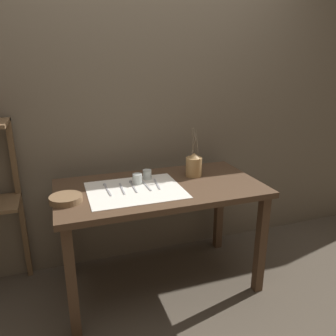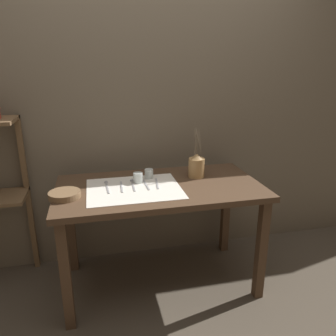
{
  "view_description": "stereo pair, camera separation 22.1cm",
  "coord_description": "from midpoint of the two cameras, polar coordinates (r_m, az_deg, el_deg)",
  "views": [
    {
      "loc": [
        -0.63,
        -1.99,
        1.58
      ],
      "look_at": [
        0.06,
        0.0,
        0.9
      ],
      "focal_mm": 35.0,
      "sensor_mm": 36.0,
      "label": 1
    },
    {
      "loc": [
        -0.42,
        -2.06,
        1.58
      ],
      "look_at": [
        0.06,
        0.0,
        0.9
      ],
      "focal_mm": 35.0,
      "sensor_mm": 36.0,
      "label": 2
    }
  ],
  "objects": [
    {
      "name": "fork_inner",
      "position": [
        2.21,
        -10.88,
        -3.6
      ],
      "size": [
        0.02,
        0.2,
        0.0
      ],
      "color": "#A8A8AD",
      "rests_on": "wooden_table"
    },
    {
      "name": "glass_tumbler_far",
      "position": [
        2.35,
        -6.35,
        -1.16
      ],
      "size": [
        0.06,
        0.06,
        0.07
      ],
      "color": "silver",
      "rests_on": "wooden_table"
    },
    {
      "name": "glass_tumbler_near",
      "position": [
        2.27,
        -8.14,
        -1.93
      ],
      "size": [
        0.07,
        0.07,
        0.07
      ],
      "color": "silver",
      "rests_on": "wooden_table"
    },
    {
      "name": "fork_outer",
      "position": [
        2.24,
        -6.65,
        -3.09
      ],
      "size": [
        0.02,
        0.2,
        0.0
      ],
      "color": "#A8A8AD",
      "rests_on": "wooden_table"
    },
    {
      "name": "spoon_outer",
      "position": [
        2.25,
        -13.55,
        -3.27
      ],
      "size": [
        0.03,
        0.22,
        0.02
      ],
      "color": "#A8A8AD",
      "rests_on": "wooden_table"
    },
    {
      "name": "linen_cloth",
      "position": [
        2.18,
        -8.65,
        -3.85
      ],
      "size": [
        0.62,
        0.5,
        0.0
      ],
      "color": "white",
      "rests_on": "wooden_table"
    },
    {
      "name": "stone_wall_back",
      "position": [
        2.59,
        -7.3,
        9.38
      ],
      "size": [
        7.0,
        0.06,
        2.4
      ],
      "color": "#6B5E4C",
      "rests_on": "ground_plane"
    },
    {
      "name": "wooden_table",
      "position": [
        2.28,
        -4.23,
        -5.45
      ],
      "size": [
        1.39,
        0.74,
        0.78
      ],
      "color": "#4C3523",
      "rests_on": "ground_plane"
    },
    {
      "name": "spoon_inner",
      "position": [
        2.27,
        -9.12,
        -2.79
      ],
      "size": [
        0.02,
        0.22,
        0.02
      ],
      "color": "#A8A8AD",
      "rests_on": "wooden_table"
    },
    {
      "name": "wooden_bowl",
      "position": [
        2.1,
        -20.3,
        -5.14
      ],
      "size": [
        0.2,
        0.2,
        0.04
      ],
      "color": "brown",
      "rests_on": "wooden_table"
    },
    {
      "name": "knife_center",
      "position": [
        2.25,
        -4.76,
        -2.85
      ],
      "size": [
        0.04,
        0.2,
        0.0
      ],
      "color": "#A8A8AD",
      "rests_on": "wooden_table"
    },
    {
      "name": "ground_plane",
      "position": [
        2.62,
        -3.88,
        -19.17
      ],
      "size": [
        12.0,
        12.0,
        0.0
      ],
      "primitive_type": "plane",
      "color": "brown"
    },
    {
      "name": "pitcher_with_flowers",
      "position": [
        2.4,
        1.9,
        0.43
      ],
      "size": [
        0.12,
        0.12,
        0.37
      ],
      "color": "#A87F4C",
      "rests_on": "wooden_table"
    }
  ]
}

